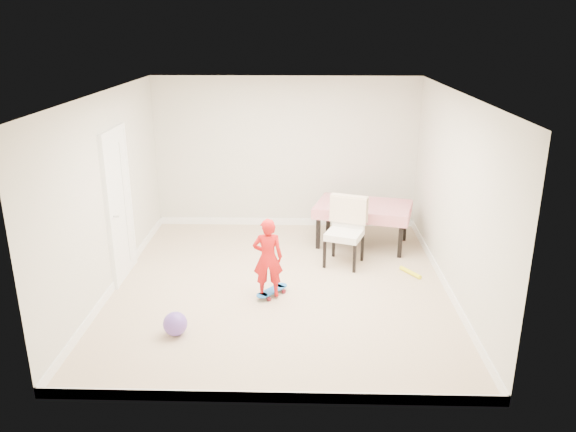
{
  "coord_description": "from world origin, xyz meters",
  "views": [
    {
      "loc": [
        0.29,
        -6.95,
        3.4
      ],
      "look_at": [
        0.1,
        0.2,
        0.95
      ],
      "focal_mm": 35.0,
      "sensor_mm": 36.0,
      "label": 1
    }
  ],
  "objects_px": {
    "dining_table": "(362,224)",
    "balloon": "(175,324)",
    "child": "(268,260)",
    "dining_chair": "(344,232)",
    "skateboard": "(272,293)"
  },
  "relations": [
    {
      "from": "dining_chair",
      "to": "skateboard",
      "type": "height_order",
      "value": "dining_chair"
    },
    {
      "from": "dining_table",
      "to": "balloon",
      "type": "height_order",
      "value": "dining_table"
    },
    {
      "from": "dining_chair",
      "to": "dining_table",
      "type": "bearing_deg",
      "value": 86.65
    },
    {
      "from": "dining_table",
      "to": "dining_chair",
      "type": "height_order",
      "value": "dining_chair"
    },
    {
      "from": "dining_chair",
      "to": "child",
      "type": "distance_m",
      "value": 1.53
    },
    {
      "from": "dining_chair",
      "to": "balloon",
      "type": "xyz_separation_m",
      "value": [
        -2.07,
        -2.07,
        -0.37
      ]
    },
    {
      "from": "dining_chair",
      "to": "balloon",
      "type": "bearing_deg",
      "value": -114.95
    },
    {
      "from": "dining_table",
      "to": "skateboard",
      "type": "height_order",
      "value": "dining_table"
    },
    {
      "from": "dining_chair",
      "to": "child",
      "type": "bearing_deg",
      "value": -113.49
    },
    {
      "from": "dining_table",
      "to": "child",
      "type": "xyz_separation_m",
      "value": [
        -1.41,
        -1.93,
        0.19
      ]
    },
    {
      "from": "child",
      "to": "balloon",
      "type": "height_order",
      "value": "child"
    },
    {
      "from": "skateboard",
      "to": "dining_table",
      "type": "bearing_deg",
      "value": 3.31
    },
    {
      "from": "dining_table",
      "to": "balloon",
      "type": "bearing_deg",
      "value": -115.29
    },
    {
      "from": "skateboard",
      "to": "child",
      "type": "xyz_separation_m",
      "value": [
        -0.04,
        -0.06,
        0.49
      ]
    },
    {
      "from": "dining_chair",
      "to": "balloon",
      "type": "height_order",
      "value": "dining_chair"
    }
  ]
}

